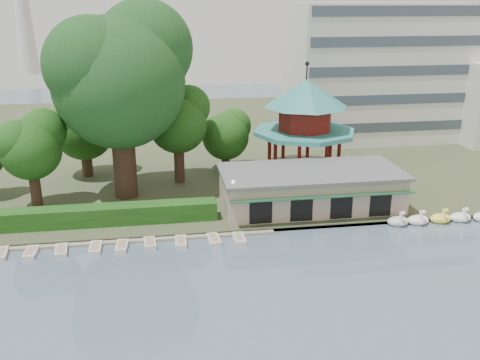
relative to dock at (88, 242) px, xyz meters
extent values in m
plane|color=slate|center=(12.00, -17.20, -0.12)|extent=(220.00, 220.00, 0.00)
cube|color=#424930|center=(12.00, 34.80, 0.08)|extent=(220.00, 70.00, 0.40)
cube|color=gray|center=(12.00, 0.10, 0.03)|extent=(220.00, 0.60, 0.30)
cube|color=gray|center=(0.00, 0.00, 0.00)|extent=(34.00, 1.60, 0.24)
cube|color=tan|center=(22.00, 4.80, 2.08)|extent=(18.00, 8.00, 3.60)
cube|color=#595B5E|center=(22.00, 4.80, 4.03)|extent=(18.60, 8.60, 0.30)
cube|color=#194C2D|center=(22.00, 0.50, 2.88)|extent=(18.00, 1.59, 0.45)
cylinder|color=tan|center=(24.00, 14.80, 0.88)|extent=(10.40, 10.40, 1.20)
cylinder|color=teal|center=(24.00, 14.80, 5.73)|extent=(12.40, 12.40, 0.50)
cylinder|color=maroon|center=(24.00, 14.80, 7.38)|extent=(6.40, 6.40, 2.80)
cone|color=teal|center=(24.00, 14.80, 10.38)|extent=(10.00, 10.00, 3.20)
cylinder|color=black|center=(24.00, 14.80, 12.88)|extent=(0.16, 0.16, 1.80)
cube|color=silver|center=(42.00, 32.80, 10.28)|extent=(30.00, 14.00, 20.00)
cube|color=#1F4F17|center=(-3.00, 3.30, 1.18)|extent=(30.00, 2.00, 1.80)
cylinder|color=black|center=(13.50, 1.80, 2.28)|extent=(0.12, 0.12, 4.00)
sphere|color=beige|center=(13.50, 1.80, 4.38)|extent=(0.36, 0.36, 0.36)
cylinder|color=#3A281C|center=(3.00, 10.80, 5.27)|extent=(2.46, 2.46, 9.99)
sphere|color=#1D4A1D|center=(3.00, 10.80, 12.66)|extent=(13.66, 13.66, 13.66)
sphere|color=#1D4A1D|center=(5.73, 12.85, 15.86)|extent=(10.25, 10.25, 10.25)
sphere|color=#1D4A1D|center=(0.61, 9.43, 14.66)|extent=(9.56, 9.56, 9.56)
cylinder|color=#3A281C|center=(-6.00, 8.80, 2.79)|extent=(1.11, 1.11, 5.01)
sphere|color=#1F4F17|center=(-6.00, 8.80, 6.49)|extent=(6.18, 6.18, 6.18)
sphere|color=#1F4F17|center=(-4.76, 9.73, 8.10)|extent=(4.64, 4.64, 4.64)
sphere|color=#1F4F17|center=(-7.08, 8.18, 7.49)|extent=(4.33, 4.33, 4.33)
cylinder|color=#3A281C|center=(9.00, 14.80, 3.07)|extent=(1.21, 1.21, 5.59)
sphere|color=#1F4F17|center=(9.00, 14.80, 7.21)|extent=(6.72, 6.72, 6.72)
sphere|color=#1F4F17|center=(10.34, 15.81, 9.00)|extent=(5.04, 5.04, 5.04)
sphere|color=#1F4F17|center=(7.82, 14.13, 8.33)|extent=(4.70, 4.70, 4.70)
cylinder|color=#3A281C|center=(15.00, 18.80, 2.00)|extent=(1.05, 1.05, 3.44)
sphere|color=#1F4F17|center=(15.00, 18.80, 4.55)|extent=(5.86, 5.86, 5.86)
sphere|color=#1F4F17|center=(16.17, 19.68, 5.65)|extent=(4.39, 4.39, 4.39)
sphere|color=#1F4F17|center=(13.98, 18.21, 5.24)|extent=(4.10, 4.10, 4.10)
cylinder|color=#3A281C|center=(-2.00, 18.80, 2.58)|extent=(1.29, 1.29, 4.60)
sphere|color=#1F4F17|center=(-2.00, 18.80, 5.98)|extent=(7.14, 7.14, 7.14)
sphere|color=#1F4F17|center=(-0.57, 19.87, 7.45)|extent=(5.35, 5.35, 5.35)
sphere|color=#1F4F17|center=(-3.25, 18.09, 6.90)|extent=(5.00, 5.00, 5.00)
ellipsoid|color=silver|center=(29.40, -0.46, 0.23)|extent=(2.16, 1.44, 0.99)
cylinder|color=silver|center=(29.40, -1.01, 0.78)|extent=(0.26, 0.79, 1.29)
sphere|color=silver|center=(29.40, -1.31, 1.43)|extent=(0.44, 0.44, 0.44)
ellipsoid|color=white|center=(31.46, -0.50, 0.23)|extent=(2.16, 1.44, 0.99)
cylinder|color=white|center=(31.46, -1.05, 0.78)|extent=(0.26, 0.79, 1.29)
sphere|color=white|center=(31.46, -1.35, 1.43)|extent=(0.44, 0.44, 0.44)
ellipsoid|color=#FFEE4E|center=(33.84, -0.45, 0.23)|extent=(2.16, 1.44, 0.99)
cylinder|color=#FFEE4E|center=(33.84, -1.00, 0.78)|extent=(0.26, 0.79, 1.29)
sphere|color=#FFEE4E|center=(33.84, -1.30, 1.43)|extent=(0.44, 0.44, 0.44)
ellipsoid|color=white|center=(35.94, -0.49, 0.23)|extent=(2.16, 1.44, 0.99)
cylinder|color=white|center=(35.94, -1.04, 0.78)|extent=(0.26, 0.79, 1.29)
sphere|color=white|center=(35.94, -1.34, 1.43)|extent=(0.44, 0.44, 0.44)
cube|color=silver|center=(-7.12, -1.40, 0.06)|extent=(1.22, 2.39, 0.36)
cube|color=silver|center=(-4.62, -1.57, 0.06)|extent=(1.06, 2.32, 0.36)
cube|color=silver|center=(-2.11, -1.55, 0.06)|extent=(1.25, 2.40, 0.36)
cube|color=silver|center=(0.78, -1.48, 0.06)|extent=(1.01, 2.30, 0.36)
cube|color=silver|center=(3.05, -1.54, 0.06)|extent=(1.17, 2.37, 0.36)
cube|color=silver|center=(5.51, -1.21, 0.06)|extent=(1.20, 2.38, 0.36)
cube|color=silver|center=(8.26, -1.43, 0.06)|extent=(1.07, 2.33, 0.36)
cube|color=silver|center=(11.26, -1.39, 0.06)|extent=(1.20, 2.38, 0.36)
cube|color=silver|center=(13.55, -1.56, 0.06)|extent=(1.01, 2.30, 0.36)
camera|label=1|loc=(6.72, -45.45, 20.71)|focal=40.00mm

